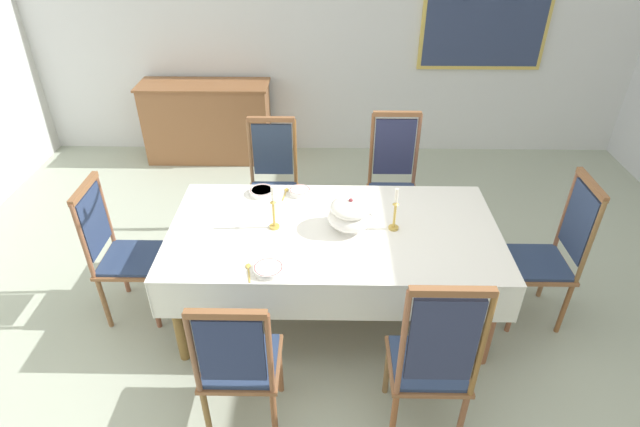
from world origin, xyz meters
name	(u,v)px	position (x,y,z in m)	size (l,w,h in m)	color
ground	(332,318)	(0.00, 0.00, -0.02)	(6.76, 5.80, 0.04)	#A8B19E
back_wall	(333,14)	(0.00, 2.94, 1.57)	(6.76, 0.08, 3.14)	silver
dining_table	(334,237)	(0.00, 0.07, 0.69)	(2.24, 1.15, 0.76)	brown
tablecloth	(334,236)	(0.00, 0.07, 0.70)	(2.26, 1.17, 0.30)	white
chair_south_a	(239,362)	(-0.52, -0.91, 0.55)	(0.44, 0.42, 1.06)	brown
chair_north_a	(273,182)	(-0.52, 1.05, 0.57)	(0.44, 0.42, 1.12)	brown
chair_south_b	(432,359)	(0.53, -0.91, 0.60)	(0.44, 0.42, 1.22)	brown
chair_north_b	(393,181)	(0.53, 1.05, 0.59)	(0.44, 0.42, 1.17)	brown
chair_head_west	(119,250)	(-1.52, 0.07, 0.56)	(0.42, 0.44, 1.09)	brown
chair_head_east	(551,252)	(1.53, 0.07, 0.58)	(0.42, 0.44, 1.15)	#91573B
soup_tureen	(350,214)	(0.11, 0.07, 0.88)	(0.30, 0.30, 0.24)	white
candlestick_west	(274,212)	(-0.41, 0.07, 0.89)	(0.07, 0.07, 0.32)	gold
candlestick_east	(395,214)	(0.41, 0.07, 0.89)	(0.07, 0.07, 0.32)	gold
bowl_near_left	(300,191)	(-0.26, 0.52, 0.79)	(0.16, 0.16, 0.04)	white
bowl_near_right	(268,269)	(-0.40, -0.40, 0.79)	(0.18, 0.18, 0.04)	white
bowl_far_left	(262,191)	(-0.54, 0.52, 0.79)	(0.19, 0.19, 0.04)	white
spoon_primary	(286,191)	(-0.36, 0.55, 0.77)	(0.04, 0.18, 0.01)	gold
spoon_secondary	(248,268)	(-0.53, -0.37, 0.77)	(0.05, 0.18, 0.01)	gold
sideboard	(208,122)	(-1.42, 2.62, 0.45)	(1.44, 0.48, 0.90)	brown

